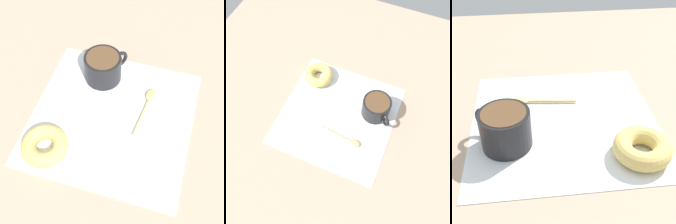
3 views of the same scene
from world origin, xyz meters
The scene contains 5 objects.
ground_plane centered at (0.00, 0.00, -1.00)cm, with size 120.00×120.00×2.00cm, color tan.
napkin centered at (2.34, 0.89, 0.15)cm, with size 35.52×35.52×0.30cm, color white.
coffee_cup centered at (7.75, -9.96, 3.88)cm, with size 9.28×10.23×6.87cm.
donut centered at (13.36, 12.79, 1.94)cm, with size 9.99×9.99×3.29cm, color #E5C66B.
spoon centered at (-4.55, -5.65, 0.70)cm, with size 3.01×13.69×0.90cm.
Camera 1 is at (-8.82, 37.85, 59.52)cm, focal length 50.00 mm.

